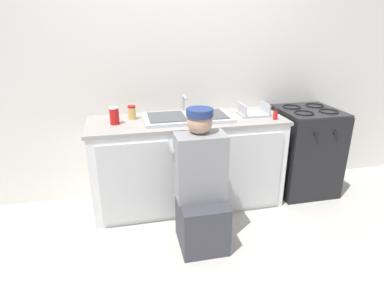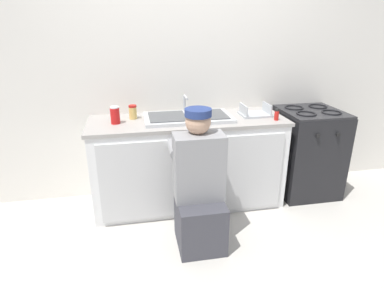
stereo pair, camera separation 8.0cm
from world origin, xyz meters
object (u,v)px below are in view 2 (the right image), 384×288
at_px(soda_cup_red, 115,115).
at_px(spice_bottle_red, 277,115).
at_px(plumber_person, 199,191).
at_px(sink_double_basin, 188,117).
at_px(stove_range, 307,151).
at_px(dish_rack_tray, 255,113).
at_px(condiment_jar, 133,112).

bearing_deg(soda_cup_red, spice_bottle_red, -6.56).
height_order(plumber_person, spice_bottle_red, plumber_person).
bearing_deg(sink_double_basin, stove_range, -0.10).
distance_m(sink_double_basin, plumber_person, 0.77).
relative_size(plumber_person, dish_rack_tray, 3.94).
bearing_deg(spice_bottle_red, stove_range, 21.73).
xyz_separation_m(stove_range, plumber_person, (-1.27, -0.65, 0.02)).
distance_m(stove_range, soda_cup_red, 1.96).
bearing_deg(sink_double_basin, dish_rack_tray, 0.06).
bearing_deg(stove_range, condiment_jar, 176.64).
height_order(stove_range, spice_bottle_red, spice_bottle_red).
bearing_deg(dish_rack_tray, soda_cup_red, -179.00).
xyz_separation_m(plumber_person, soda_cup_red, (-0.62, 0.63, 0.47)).
height_order(sink_double_basin, dish_rack_tray, sink_double_basin).
relative_size(sink_double_basin, soda_cup_red, 5.26).
distance_m(stove_range, dish_rack_tray, 0.74).
distance_m(stove_range, plumber_person, 1.43).
relative_size(stove_range, spice_bottle_red, 8.50).
relative_size(stove_range, dish_rack_tray, 3.19).
height_order(sink_double_basin, condiment_jar, sink_double_basin).
height_order(sink_double_basin, plumber_person, plumber_person).
bearing_deg(soda_cup_red, dish_rack_tray, 1.00).
distance_m(sink_double_basin, spice_bottle_red, 0.80).
distance_m(plumber_person, spice_bottle_red, 1.03).
bearing_deg(plumber_person, dish_rack_tray, 43.71).
bearing_deg(sink_double_basin, soda_cup_red, -178.05).
bearing_deg(dish_rack_tray, stove_range, -0.28).
xyz_separation_m(sink_double_basin, spice_bottle_red, (0.78, -0.19, 0.03)).
relative_size(plumber_person, soda_cup_red, 7.26).
xyz_separation_m(stove_range, condiment_jar, (-1.74, 0.10, 0.48)).
relative_size(dish_rack_tray, spice_bottle_red, 2.67).
distance_m(sink_double_basin, condiment_jar, 0.51).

